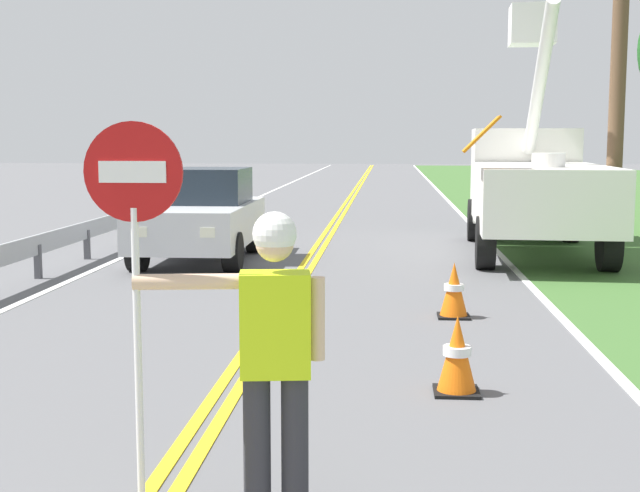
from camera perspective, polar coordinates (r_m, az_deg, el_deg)
The scene contains 12 objects.
centerline_yellow_left at distance 20.43m, azimuth 0.26°, elevation 0.78°, with size 0.11×110.00×0.01m, color yellow.
centerline_yellow_right at distance 20.42m, azimuth 0.76°, elevation 0.78°, with size 0.11×110.00×0.01m, color yellow.
edge_line_right at distance 20.49m, azimuth 10.61°, elevation 0.68°, with size 0.12×110.00×0.01m, color silver.
edge_line_left at distance 20.99m, azimuth -9.34°, elevation 0.85°, with size 0.12×110.00×0.01m, color silver.
flagger_worker at distance 5.00m, azimuth -3.08°, elevation -6.67°, with size 1.08×0.29×1.83m.
stop_sign_paddle at distance 4.95m, azimuth -12.07°, elevation 0.84°, with size 0.56×0.04×2.33m.
utility_bucket_truck at distance 17.75m, azimuth 13.80°, elevation 4.14°, with size 3.00×6.92×4.95m.
oncoming_sedan_nearest at distance 16.09m, azimuth -7.86°, elevation 1.99°, with size 1.94×4.12×1.70m.
utility_pole_near at distance 16.64m, azimuth 19.11°, elevation 12.52°, with size 1.80×0.28×7.50m.
traffic_cone_lead at distance 7.76m, azimuth 9.01°, elevation -7.17°, with size 0.40×0.40×0.70m.
traffic_cone_mid at distance 11.01m, azimuth 8.81°, elevation -2.95°, with size 0.40×0.40×0.70m.
guardrail_left_shoulder at distance 17.81m, azimuth -13.89°, elevation 1.32°, with size 0.10×32.00×0.71m.
Camera 1 is at (1.41, -0.26, 2.23)m, focal length 48.62 mm.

